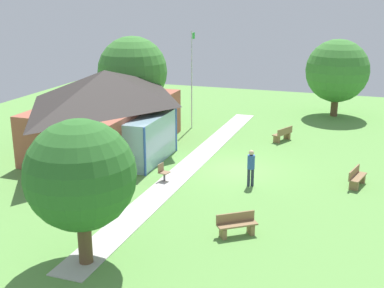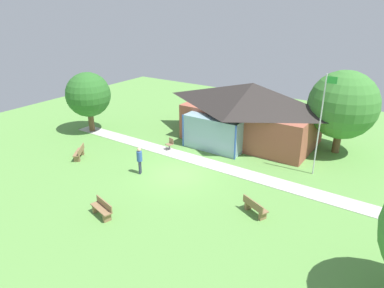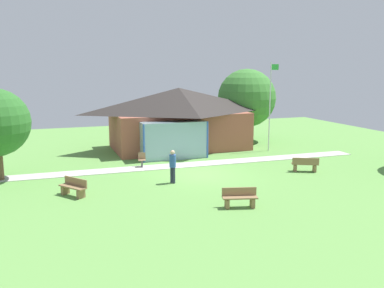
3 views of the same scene
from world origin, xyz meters
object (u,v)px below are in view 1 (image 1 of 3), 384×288
(bench_mid_left, at_px, (237,225))
(tree_far_east, at_px, (337,71))
(patio_chair_west, at_px, (163,173))
(tree_west_hedge, at_px, (80,175))
(flagpole, at_px, (192,76))
(bench_front_center, at_px, (357,178))
(bench_mid_right, at_px, (283,135))
(tree_behind_pavilion_right, at_px, (133,71))
(pavilion, at_px, (108,109))
(visitor_strolling_lawn, at_px, (251,165))

(bench_mid_left, xyz_separation_m, tree_far_east, (20.63, -2.17, 2.88))
(patio_chair_west, bearing_deg, tree_far_east, 169.76)
(patio_chair_west, relative_size, tree_west_hedge, 0.18)
(flagpole, xyz_separation_m, bench_mid_left, (-14.13, -6.55, -3.06))
(bench_front_center, bearing_deg, tree_west_hedge, -24.42)
(tree_west_hedge, bearing_deg, bench_mid_left, -50.19)
(bench_mid_right, bearing_deg, bench_mid_left, -153.07)
(tree_behind_pavilion_right, bearing_deg, flagpole, -94.39)
(flagpole, distance_m, tree_west_hedge, 17.82)
(tree_behind_pavilion_right, relative_size, tree_west_hedge, 1.20)
(pavilion, bearing_deg, flagpole, -26.79)
(bench_front_center, relative_size, patio_chair_west, 1.82)
(bench_mid_left, xyz_separation_m, bench_front_center, (6.59, -4.06, 0.00))
(pavilion, xyz_separation_m, flagpole, (5.91, -2.98, 1.12))
(patio_chair_west, height_order, tree_west_hedge, tree_west_hedge)
(bench_mid_right, relative_size, patio_chair_west, 1.79)
(pavilion, distance_m, bench_mid_left, 12.73)
(bench_front_center, bearing_deg, bench_mid_left, -16.71)
(bench_mid_right, relative_size, tree_behind_pavilion_right, 0.26)
(patio_chair_west, xyz_separation_m, tree_behind_pavilion_right, (10.16, 6.26, 3.08))
(bench_front_center, height_order, tree_west_hedge, tree_west_hedge)
(bench_mid_right, xyz_separation_m, bench_mid_left, (-12.92, -0.33, 0.00))
(bench_front_center, distance_m, patio_chair_west, 9.00)
(flagpole, bearing_deg, tree_behind_pavilion_right, 85.61)
(patio_chair_west, bearing_deg, bench_mid_right, 165.85)
(bench_mid_right, distance_m, patio_chair_west, 9.63)
(bench_mid_right, relative_size, bench_mid_left, 1.05)
(pavilion, relative_size, flagpole, 1.67)
(flagpole, relative_size, bench_mid_left, 4.30)
(pavilion, distance_m, flagpole, 6.71)
(patio_chair_west, relative_size, visitor_strolling_lawn, 0.49)
(bench_mid_left, bearing_deg, flagpole, -101.09)
(bench_mid_left, distance_m, visitor_strolling_lawn, 5.08)
(pavilion, distance_m, visitor_strolling_lawn, 9.60)
(bench_mid_left, bearing_deg, bench_front_center, -157.59)
(tree_west_hedge, bearing_deg, pavilion, 24.24)
(flagpole, height_order, bench_mid_right, flagpole)
(bench_mid_right, bearing_deg, tree_behind_pavilion_right, 107.14)
(flagpole, bearing_deg, tree_far_east, -53.30)
(bench_mid_right, relative_size, tree_far_east, 0.28)
(bench_mid_right, relative_size, bench_front_center, 0.99)
(bench_front_center, bearing_deg, patio_chair_west, -60.36)
(bench_mid_left, bearing_deg, tree_west_hedge, 3.87)
(pavilion, bearing_deg, patio_chair_west, -128.68)
(bench_mid_left, xyz_separation_m, patio_chair_west, (4.31, 4.64, 0.01))
(bench_front_center, relative_size, tree_far_east, 0.28)
(visitor_strolling_lawn, bearing_deg, bench_mid_right, -118.53)
(visitor_strolling_lawn, relative_size, tree_far_east, 0.31)
(bench_front_center, distance_m, visitor_strolling_lawn, 4.94)
(patio_chair_west, bearing_deg, pavilion, -116.27)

